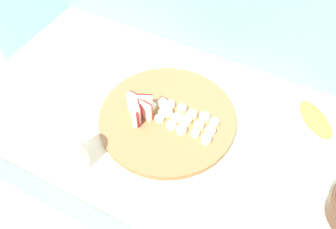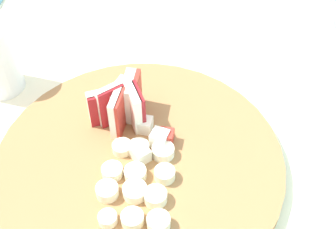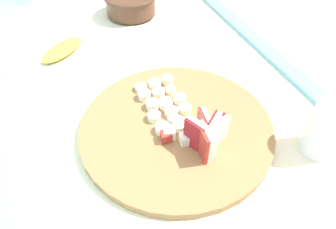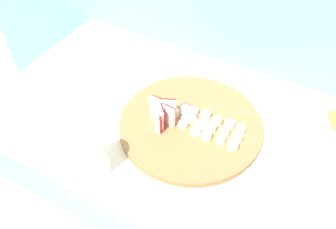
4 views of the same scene
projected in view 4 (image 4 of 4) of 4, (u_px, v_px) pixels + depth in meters
name	position (u px, v px, depth m)	size (l,w,h in m)	color
tiled_countertop	(199.00, 222.00, 1.17)	(1.26, 0.65, 0.88)	beige
tile_backsplash	(243.00, 118.00, 1.24)	(2.40, 0.04, 1.27)	#6BADC6
cutting_board	(191.00, 124.00, 0.89)	(0.37, 0.37, 0.02)	olive
apple_wedge_fan	(162.00, 113.00, 0.87)	(0.08, 0.08, 0.06)	maroon
apple_dice_pile	(185.00, 113.00, 0.90)	(0.07, 0.06, 0.02)	white
banana_slice_rows	(212.00, 128.00, 0.86)	(0.17, 0.09, 0.02)	beige
small_jar	(94.00, 156.00, 0.77)	(0.07, 0.07, 0.11)	white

